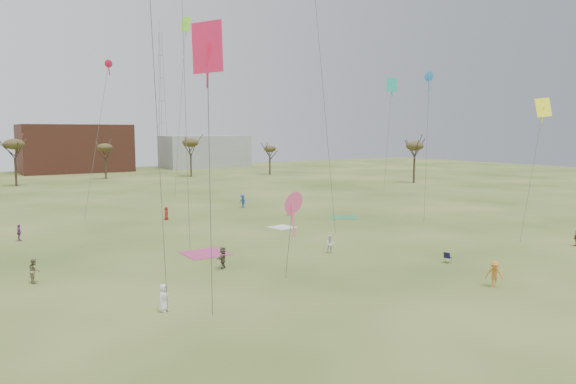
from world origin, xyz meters
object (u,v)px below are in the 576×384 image
flyer_near_left (164,298)px  radio_tower (162,100)px  camp_chair_right (289,213)px  camp_chair_center (448,259)px

flyer_near_left → radio_tower: radio_tower is taller
flyer_near_left → radio_tower: size_ratio=0.04×
flyer_near_left → camp_chair_right: size_ratio=1.86×
camp_chair_center → camp_chair_right: same height
camp_chair_right → radio_tower: radio_tower is taller
camp_chair_center → camp_chair_right: (2.43, 26.84, 0.00)m
camp_chair_center → radio_tower: 123.95m
camp_chair_right → flyer_near_left: bearing=-91.8°
flyer_near_left → camp_chair_right: flyer_near_left is taller
camp_chair_right → camp_chair_center: bearing=-52.5°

